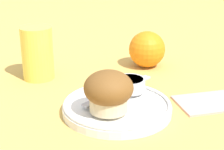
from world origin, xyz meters
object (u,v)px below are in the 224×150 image
muffin (109,91)px  orange_fruit (147,49)px  butter_knife (119,90)px  juice_glass (37,53)px

muffin → orange_fruit: bearing=57.7°
butter_knife → muffin: bearing=-151.8°
juice_glass → orange_fruit: bearing=2.6°
muffin → juice_glass: (-0.10, 0.23, 0.00)m
butter_knife → orange_fruit: orange_fruit is taller
orange_fruit → juice_glass: 0.26m
butter_knife → orange_fruit: 0.21m
orange_fruit → butter_knife: bearing=-124.3°
muffin → butter_knife: size_ratio=0.51×
muffin → butter_knife: muffin is taller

